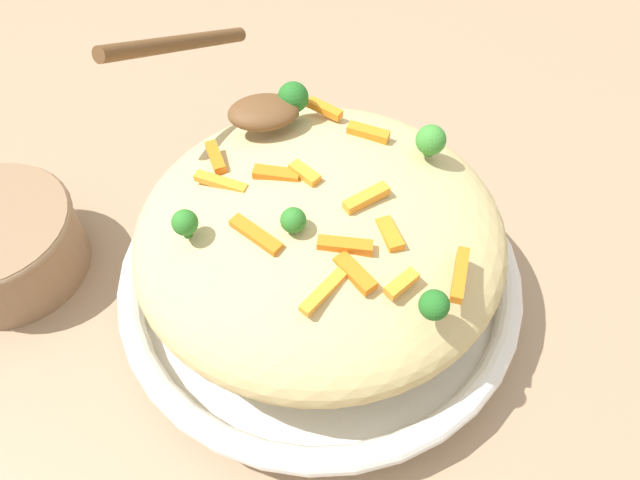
# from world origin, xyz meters

# --- Properties ---
(ground_plane) EXTENTS (2.40, 2.40, 0.00)m
(ground_plane) POSITION_xyz_m (0.00, 0.00, 0.00)
(ground_plane) COLOR #9E7F60
(serving_bowl) EXTENTS (0.33, 0.33, 0.05)m
(serving_bowl) POSITION_xyz_m (0.00, 0.00, 0.03)
(serving_bowl) COLOR white
(serving_bowl) RESTS_ON ground_plane
(pasta_mound) EXTENTS (0.29, 0.28, 0.09)m
(pasta_mound) POSITION_xyz_m (0.00, 0.00, 0.09)
(pasta_mound) COLOR #D1BA7A
(pasta_mound) RESTS_ON serving_bowl
(carrot_piece_0) EXTENTS (0.02, 0.03, 0.01)m
(carrot_piece_0) POSITION_xyz_m (-0.01, 0.02, 0.14)
(carrot_piece_0) COLOR orange
(carrot_piece_0) RESTS_ON pasta_mound
(carrot_piece_1) EXTENTS (0.02, 0.04, 0.01)m
(carrot_piece_1) POSITION_xyz_m (0.08, -0.08, 0.13)
(carrot_piece_1) COLOR orange
(carrot_piece_1) RESTS_ON pasta_mound
(carrot_piece_2) EXTENTS (0.04, 0.02, 0.01)m
(carrot_piece_2) POSITION_xyz_m (0.03, -0.01, 0.14)
(carrot_piece_2) COLOR orange
(carrot_piece_2) RESTS_ON pasta_mound
(carrot_piece_3) EXTENTS (0.03, 0.02, 0.01)m
(carrot_piece_3) POSITION_xyz_m (0.04, -0.08, 0.13)
(carrot_piece_3) COLOR orange
(carrot_piece_3) RESTS_ON pasta_mound
(carrot_piece_4) EXTENTS (0.04, 0.04, 0.01)m
(carrot_piece_4) POSITION_xyz_m (-0.05, -0.03, 0.13)
(carrot_piece_4) COLOR orange
(carrot_piece_4) RESTS_ON pasta_mound
(carrot_piece_5) EXTENTS (0.01, 0.03, 0.01)m
(carrot_piece_5) POSITION_xyz_m (-0.07, 0.05, 0.13)
(carrot_piece_5) COLOR orange
(carrot_piece_5) RESTS_ON pasta_mound
(carrot_piece_6) EXTENTS (0.04, 0.03, 0.01)m
(carrot_piece_6) POSITION_xyz_m (-0.07, 0.03, 0.13)
(carrot_piece_6) COLOR orange
(carrot_piece_6) RESTS_ON pasta_mound
(carrot_piece_7) EXTENTS (0.04, 0.02, 0.01)m
(carrot_piece_7) POSITION_xyz_m (-0.03, 0.02, 0.13)
(carrot_piece_7) COLOR orange
(carrot_piece_7) RESTS_ON pasta_mound
(carrot_piece_8) EXTENTS (0.04, 0.03, 0.01)m
(carrot_piece_8) POSITION_xyz_m (-0.01, -0.08, 0.13)
(carrot_piece_8) COLOR orange
(carrot_piece_8) RESTS_ON pasta_mound
(carrot_piece_9) EXTENTS (0.03, 0.03, 0.01)m
(carrot_piece_9) POSITION_xyz_m (0.01, -0.07, 0.13)
(carrot_piece_9) COLOR orange
(carrot_piece_9) RESTS_ON pasta_mound
(carrot_piece_10) EXTENTS (0.03, 0.03, 0.01)m
(carrot_piece_10) POSITION_xyz_m (0.02, 0.10, 0.13)
(carrot_piece_10) COLOR orange
(carrot_piece_10) RESTS_ON pasta_mound
(carrot_piece_11) EXTENTS (0.04, 0.02, 0.01)m
(carrot_piece_11) POSITION_xyz_m (0.01, -0.05, 0.13)
(carrot_piece_11) COLOR orange
(carrot_piece_11) RESTS_ON pasta_mound
(carrot_piece_12) EXTENTS (0.03, 0.03, 0.01)m
(carrot_piece_12) POSITION_xyz_m (0.05, 0.06, 0.13)
(carrot_piece_12) COLOR orange
(carrot_piece_12) RESTS_ON pasta_mound
(carrot_piece_13) EXTENTS (0.02, 0.03, 0.01)m
(carrot_piece_13) POSITION_xyz_m (0.04, -0.04, 0.13)
(carrot_piece_13) COLOR orange
(carrot_piece_13) RESTS_ON pasta_mound
(broccoli_floret_0) EXTENTS (0.02, 0.02, 0.03)m
(broccoli_floret_0) POSITION_xyz_m (-0.01, 0.10, 0.14)
(broccoli_floret_0) COLOR #205B1C
(broccoli_floret_0) RESTS_ON pasta_mound
(broccoli_floret_1) EXTENTS (0.02, 0.02, 0.03)m
(broccoli_floret_1) POSITION_xyz_m (0.09, 0.04, 0.14)
(broccoli_floret_1) COLOR #377928
(broccoli_floret_1) RESTS_ON pasta_mound
(broccoli_floret_2) EXTENTS (0.02, 0.02, 0.02)m
(broccoli_floret_2) POSITION_xyz_m (-0.02, -0.03, 0.14)
(broccoli_floret_2) COLOR #296820
(broccoli_floret_2) RESTS_ON pasta_mound
(broccoli_floret_3) EXTENTS (0.02, 0.02, 0.02)m
(broccoli_floret_3) POSITION_xyz_m (-0.09, -0.02, 0.14)
(broccoli_floret_3) COLOR #296820
(broccoli_floret_3) RESTS_ON pasta_mound
(broccoli_floret_4) EXTENTS (0.02, 0.02, 0.02)m
(broccoli_floret_4) POSITION_xyz_m (0.06, -0.10, 0.14)
(broccoli_floret_4) COLOR #205B1C
(broccoli_floret_4) RESTS_ON pasta_mound
(serving_spoon) EXTENTS (0.14, 0.13, 0.09)m
(serving_spoon) POSITION_xyz_m (-0.05, 0.10, 0.15)
(serving_spoon) COLOR brown
(serving_spoon) RESTS_ON pasta_mound
(companion_bowl) EXTENTS (0.14, 0.14, 0.07)m
(companion_bowl) POSITION_xyz_m (-0.27, 0.07, 0.04)
(companion_bowl) COLOR #8C6B4C
(companion_bowl) RESTS_ON ground_plane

